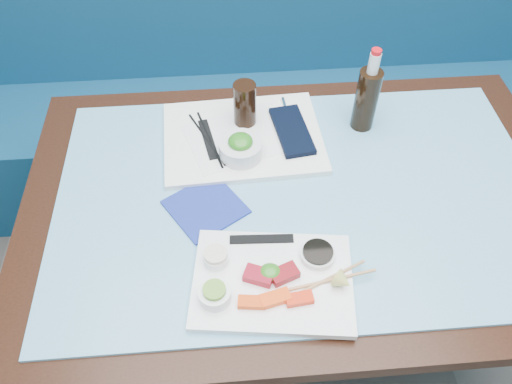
{
  "coord_description": "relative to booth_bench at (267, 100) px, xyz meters",
  "views": [
    {
      "loc": [
        -0.18,
        0.66,
        1.72
      ],
      "look_at": [
        -0.11,
        1.43,
        0.8
      ],
      "focal_mm": 35.0,
      "sensor_mm": 36.0,
      "label": 1
    }
  ],
  "objects": [
    {
      "name": "booth_bench",
      "position": [
        0.0,
        0.0,
        0.0
      ],
      "size": [
        3.0,
        0.56,
        1.17
      ],
      "color": "navy",
      "rests_on": "ground"
    },
    {
      "name": "dining_table",
      "position": [
        0.0,
        -0.84,
        0.29
      ],
      "size": [
        1.4,
        0.9,
        0.75
      ],
      "color": "black",
      "rests_on": "ground"
    },
    {
      "name": "glass_top",
      "position": [
        0.0,
        -0.84,
        0.38
      ],
      "size": [
        1.22,
        0.76,
        0.01
      ],
      "primitive_type": "cube",
      "color": "#65A9CB",
      "rests_on": "dining_table"
    },
    {
      "name": "sashimi_plate",
      "position": [
        -0.1,
        -1.09,
        0.39
      ],
      "size": [
        0.37,
        0.29,
        0.02
      ],
      "primitive_type": "cube",
      "rotation": [
        0.0,
        0.0,
        -0.13
      ],
      "color": "white",
      "rests_on": "glass_top"
    },
    {
      "name": "salmon_left",
      "position": [
        -0.15,
        -1.14,
        0.41
      ],
      "size": [
        0.06,
        0.03,
        0.01
      ],
      "primitive_type": "cube",
      "rotation": [
        0.0,
        0.0,
        -0.12
      ],
      "color": "#EB4109",
      "rests_on": "sashimi_plate"
    },
    {
      "name": "salmon_mid",
      "position": [
        -0.1,
        -1.14,
        0.41
      ],
      "size": [
        0.07,
        0.04,
        0.02
      ],
      "primitive_type": "cube",
      "rotation": [
        0.0,
        0.0,
        0.24
      ],
      "color": "#FD450A",
      "rests_on": "sashimi_plate"
    },
    {
      "name": "salmon_right",
      "position": [
        -0.05,
        -1.14,
        0.41
      ],
      "size": [
        0.06,
        0.03,
        0.01
      ],
      "primitive_type": "cube",
      "rotation": [
        0.0,
        0.0,
        0.11
      ],
      "color": "red",
      "rests_on": "sashimi_plate"
    },
    {
      "name": "tuna_left",
      "position": [
        -0.13,
        -1.08,
        0.41
      ],
      "size": [
        0.07,
        0.06,
        0.02
      ],
      "primitive_type": "cube",
      "rotation": [
        0.0,
        0.0,
        -0.39
      ],
      "color": "maroon",
      "rests_on": "sashimi_plate"
    },
    {
      "name": "tuna_right",
      "position": [
        -0.07,
        -1.08,
        0.41
      ],
      "size": [
        0.07,
        0.06,
        0.02
      ],
      "primitive_type": "cube",
      "rotation": [
        0.0,
        0.0,
        0.38
      ],
      "color": "maroon",
      "rests_on": "sashimi_plate"
    },
    {
      "name": "seaweed_garnish",
      "position": [
        -0.1,
        -1.08,
        0.41
      ],
      "size": [
        0.05,
        0.05,
        0.03
      ],
      "primitive_type": "ellipsoid",
      "rotation": [
        0.0,
        0.0,
        0.05
      ],
      "color": "#2E781B",
      "rests_on": "sashimi_plate"
    },
    {
      "name": "ramekin_wasabi",
      "position": [
        -0.22,
        -1.12,
        0.42
      ],
      "size": [
        0.07,
        0.07,
        0.03
      ],
      "primitive_type": "cylinder",
      "rotation": [
        0.0,
        0.0,
        0.07
      ],
      "color": "white",
      "rests_on": "sashimi_plate"
    },
    {
      "name": "wasabi_fill",
      "position": [
        -0.22,
        -1.12,
        0.43
      ],
      "size": [
        0.06,
        0.06,
        0.01
      ],
      "primitive_type": "cylinder",
      "rotation": [
        0.0,
        0.0,
        -0.23
      ],
      "color": "#6CA234",
      "rests_on": "ramekin_wasabi"
    },
    {
      "name": "ramekin_ginger",
      "position": [
        -0.22,
        -1.03,
        0.41
      ],
      "size": [
        0.06,
        0.06,
        0.02
      ],
      "primitive_type": "cylinder",
      "rotation": [
        0.0,
        0.0,
        -0.18
      ],
      "color": "white",
      "rests_on": "sashimi_plate"
    },
    {
      "name": "ginger_fill",
      "position": [
        -0.22,
        -1.03,
        0.43
      ],
      "size": [
        0.06,
        0.06,
        0.01
      ],
      "primitive_type": "cylinder",
      "rotation": [
        0.0,
        0.0,
        -0.2
      ],
      "color": "beige",
      "rests_on": "ramekin_ginger"
    },
    {
      "name": "soy_dish",
      "position": [
        0.01,
        -1.04,
        0.41
      ],
      "size": [
        0.08,
        0.08,
        0.02
      ],
      "primitive_type": "cylinder",
      "rotation": [
        0.0,
        0.0,
        -0.02
      ],
      "color": "white",
      "rests_on": "sashimi_plate"
    },
    {
      "name": "soy_fill",
      "position": [
        0.01,
        -1.04,
        0.42
      ],
      "size": [
        0.08,
        0.08,
        0.01
      ],
      "primitive_type": "cylinder",
      "rotation": [
        0.0,
        0.0,
        0.17
      ],
      "color": "black",
      "rests_on": "soy_dish"
    },
    {
      "name": "lemon_wedge",
      "position": [
        0.05,
        -1.12,
        0.42
      ],
      "size": [
        0.05,
        0.05,
        0.04
      ],
      "primitive_type": "cone",
      "rotation": [
        1.57,
        0.0,
        0.82
      ],
      "color": "#D7D366",
      "rests_on": "sashimi_plate"
    },
    {
      "name": "chopstick_sleeve",
      "position": [
        -0.11,
        -0.98,
        0.4
      ],
      "size": [
        0.15,
        0.03,
        0.0
      ],
      "primitive_type": "cube",
      "rotation": [
        0.0,
        0.0,
        -0.05
      ],
      "color": "black",
      "rests_on": "sashimi_plate"
    },
    {
      "name": "wooden_chopstick_a",
      "position": [
        0.01,
        -1.1,
        0.4
      ],
      "size": [
        0.19,
        0.09,
        0.01
      ],
      "primitive_type": "cylinder",
      "rotation": [
        1.57,
        0.0,
        -1.15
      ],
      "color": "tan",
      "rests_on": "sashimi_plate"
    },
    {
      "name": "wooden_chopstick_b",
      "position": [
        0.02,
        -1.1,
        0.4
      ],
      "size": [
        0.21,
        0.04,
        0.01
      ],
      "primitive_type": "cylinder",
      "rotation": [
        1.57,
        0.0,
        -1.4
      ],
      "color": "tan",
      "rests_on": "sashimi_plate"
    },
    {
      "name": "serving_tray",
      "position": [
        -0.13,
        -0.63,
        0.39
      ],
      "size": [
        0.44,
        0.34,
        0.02
      ],
      "primitive_type": "cube",
      "rotation": [
        0.0,
        0.0,
        0.05
      ],
      "color": "white",
      "rests_on": "glass_top"
    },
    {
      "name": "paper_placemat",
      "position": [
        -0.13,
        -0.63,
        0.4
      ],
      "size": [
        0.35,
        0.29,
        0.0
      ],
      "primitive_type": "cube",
      "rotation": [
        0.0,
        0.0,
        0.31
      ],
      "color": "white",
      "rests_on": "serving_tray"
    },
    {
      "name": "seaweed_bowl",
      "position": [
        -0.14,
        -0.71,
        0.42
      ],
      "size": [
        0.15,
        0.15,
        0.05
      ],
      "primitive_type": "cylinder",
      "rotation": [
        0.0,
        0.0,
        0.35
      ],
      "color": "silver",
      "rests_on": "serving_tray"
    },
    {
      "name": "seaweed_salad",
      "position": [
        -0.14,
        -0.71,
        0.45
      ],
      "size": [
        0.08,
        0.08,
        0.03
      ],
      "primitive_type": "ellipsoid",
      "rotation": [
        0.0,
        0.0,
        -0.34
      ],
      "color": "#28751B",
      "rests_on": "seaweed_bowl"
    },
    {
      "name": "cola_glass",
      "position": [
        -0.12,
        -0.58,
        0.46
      ],
      "size": [
        0.08,
        0.08,
        0.13
      ],
      "primitive_type": "cylinder",
      "rotation": [
        0.0,
        0.0,
        0.28
      ],
      "color": "black",
      "rests_on": "serving_tray"
    },
    {
      "name": "navy_pouch",
      "position": [
        0.0,
        -0.63,
        0.41
      ],
      "size": [
        0.11,
        0.2,
        0.02
      ],
      "primitive_type": "cube",
      "rotation": [
        0.0,
        0.0,
        0.14
      ],
      "color": "black",
      "rests_on": "serving_tray"
    },
    {
      "name": "fork",
      "position": [
        -0.0,
        -0.53,
        0.4
      ],
      "size": [
        0.01,
        0.08,
        0.01
      ],
      "primitive_type": "cylinder",
      "rotation": [
        1.57,
        0.0,
        0.06
      ],
      "color": "silver",
      "rests_on": "serving_tray"
    },
    {
      "name": "black_chopstick_a",
      "position": [
        -0.23,
        -0.64,
        0.4
      ],
      "size": [
        0.1,
        0.21,
        0.01
      ],
      "primitive_type": "cylinder",
      "rotation": [
        1.57,
        0.0,
        0.43
      ],
      "color": "black",
      "rests_on": "serving_tray"
    },
    {
      "name": "black_chopstick_b",
      "position": [
        -0.22,
        -0.64,
        0.4
      ],
      "size": [
        0.07,
        0.22,
        0.01
      ],
      "primitive_type": "cylinder",
      "rotation": [
        1.57,
        0.0,
        0.28
      ],
      "color": "black",
      "rests_on": "serving_tray"
    },
    {
      "name": "tray_sleeve",
      "position": [
        -0.23,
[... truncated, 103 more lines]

